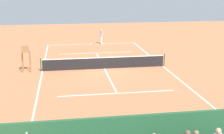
# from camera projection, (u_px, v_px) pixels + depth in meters

# --- Properties ---
(ground_plane) EXTENTS (60.00, 60.00, 0.00)m
(ground_plane) POSITION_uv_depth(u_px,v_px,m) (104.00, 69.00, 25.68)
(ground_plane) COLOR #CC7047
(court_line_markings) EXTENTS (10.10, 22.20, 0.01)m
(court_line_markings) POSITION_uv_depth(u_px,v_px,m) (104.00, 68.00, 25.71)
(court_line_markings) COLOR white
(court_line_markings) RESTS_ON ground
(tennis_net) EXTENTS (10.30, 0.10, 1.07)m
(tennis_net) POSITION_uv_depth(u_px,v_px,m) (104.00, 63.00, 25.55)
(tennis_net) COLOR black
(tennis_net) RESTS_ON ground
(umpire_chair) EXTENTS (0.67, 0.67, 2.14)m
(umpire_chair) POSITION_uv_depth(u_px,v_px,m) (26.00, 56.00, 24.41)
(umpire_chair) COLOR olive
(umpire_chair) RESTS_ON ground
(tennis_player) EXTENTS (0.37, 0.54, 1.93)m
(tennis_player) POSITION_uv_depth(u_px,v_px,m) (101.00, 35.00, 35.76)
(tennis_player) COLOR white
(tennis_player) RESTS_ON ground
(tennis_racket) EXTENTS (0.59, 0.38, 0.03)m
(tennis_racket) POSITION_uv_depth(u_px,v_px,m) (92.00, 44.00, 36.22)
(tennis_racket) COLOR black
(tennis_racket) RESTS_ON ground
(tennis_ball_near) EXTENTS (0.07, 0.07, 0.07)m
(tennis_ball_near) POSITION_uv_depth(u_px,v_px,m) (112.00, 45.00, 35.16)
(tennis_ball_near) COLOR #CCDB33
(tennis_ball_near) RESTS_ON ground
(tennis_ball_far) EXTENTS (0.07, 0.07, 0.07)m
(tennis_ball_far) POSITION_uv_depth(u_px,v_px,m) (126.00, 50.00, 32.65)
(tennis_ball_far) COLOR #CCDB33
(tennis_ball_far) RESTS_ON ground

